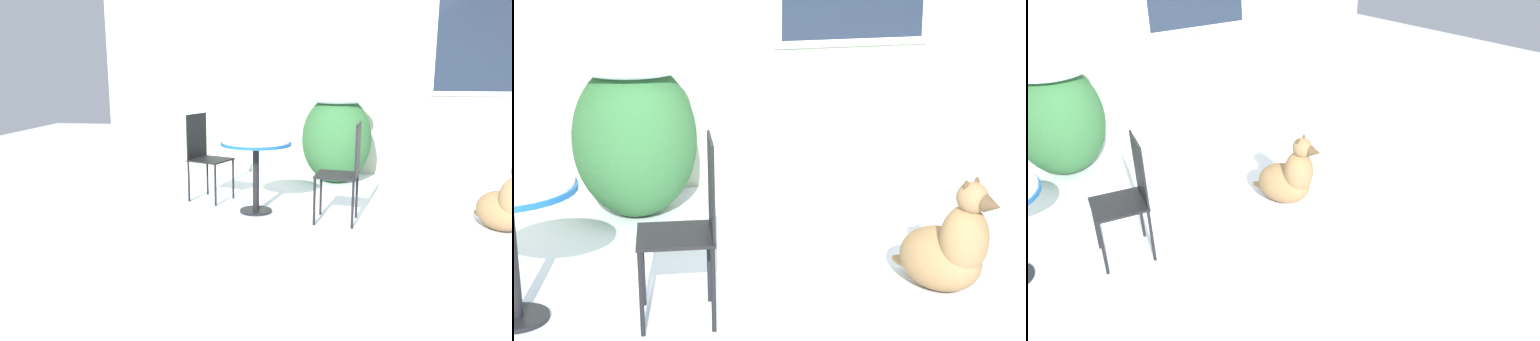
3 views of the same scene
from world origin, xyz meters
The scene contains 5 objects.
ground_plane centered at (0.00, 0.00, 0.00)m, with size 16.00×16.00×0.00m, color white.
house_wall centered at (0.07, 2.20, 1.59)m, with size 8.00×0.10×3.16m.
shrub_left centered at (-0.70, 1.61, 0.61)m, with size 0.90×0.90×1.15m.
patio_chair_far_side centered at (-0.68, -0.16, 0.54)m, with size 0.46×0.46×0.98m.
dog centered at (0.78, -0.29, 0.25)m, with size 0.55×0.71×0.70m.
Camera 3 is at (-1.71, -3.50, 2.48)m, focal length 35.00 mm.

